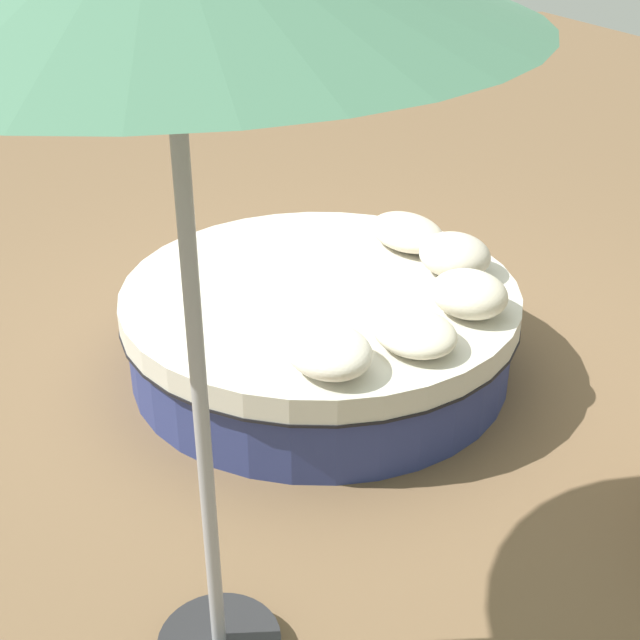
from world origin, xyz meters
name	(u,v)px	position (x,y,z in m)	size (l,w,h in m)	color
ground_plane	(320,366)	(0.00, 0.00, 0.00)	(16.00, 16.00, 0.00)	brown
round_bed	(320,327)	(0.00, 0.00, 0.25)	(2.11, 2.11, 0.49)	navy
throw_pillow_0	(328,350)	(0.72, -0.32, 0.57)	(0.45, 0.38, 0.18)	silver
throw_pillow_1	(415,332)	(0.73, 0.13, 0.56)	(0.44, 0.37, 0.14)	beige
throw_pillow_2	(469,294)	(0.57, 0.54, 0.59)	(0.41, 0.36, 0.20)	beige
throw_pillow_3	(455,255)	(0.16, 0.73, 0.59)	(0.41, 0.37, 0.21)	beige
throw_pillow_4	(407,232)	(-0.27, 0.69, 0.56)	(0.52, 0.37, 0.16)	beige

